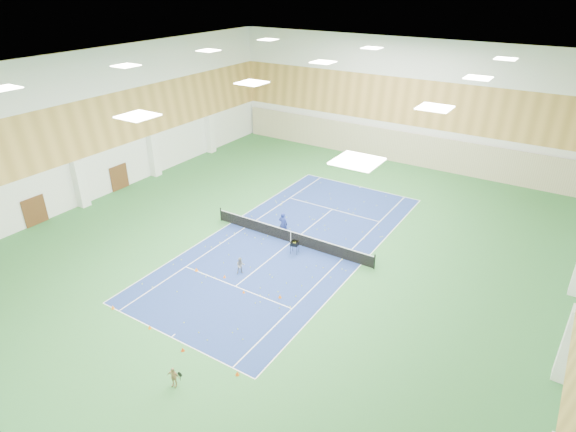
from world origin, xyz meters
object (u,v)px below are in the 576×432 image
at_px(ball_cart, 295,247).
at_px(tennis_net, 291,236).
at_px(child_court, 241,266).
at_px(child_apron, 173,377).
at_px(coach, 283,224).

bearing_deg(ball_cart, tennis_net, 119.88).
xyz_separation_m(tennis_net, ball_cart, (0.99, -1.07, -0.08)).
height_order(child_court, child_apron, child_court).
bearing_deg(child_apron, coach, 89.22).
bearing_deg(tennis_net, child_apron, -79.94).
height_order(coach, ball_cart, coach).
distance_m(coach, child_apron, 15.24).
xyz_separation_m(tennis_net, child_apron, (2.52, -14.21, -0.01)).
relative_size(coach, ball_cart, 1.99).
distance_m(tennis_net, child_court, 5.07).
bearing_deg(coach, child_court, 88.94).
bearing_deg(child_court, tennis_net, 38.84).
height_order(tennis_net, ball_cart, tennis_net).
bearing_deg(child_court, child_apron, -115.31).
distance_m(tennis_net, coach, 1.26).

